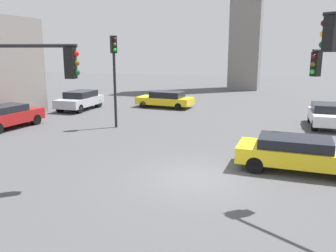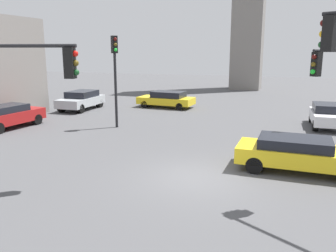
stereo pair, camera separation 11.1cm
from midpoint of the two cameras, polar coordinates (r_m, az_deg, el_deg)
The scene contains 8 objects.
ground_plane at distance 12.97m, azimuth 4.47°, elevation -8.43°, with size 107.46×107.46×0.00m, color #4C4C4F.
traffic_light_0 at distance 12.71m, azimuth -23.95°, elevation 6.86°, with size 4.18×1.11×5.01m.
traffic_light_1 at distance 20.92m, azimuth -9.02°, elevation 9.95°, with size 0.47×0.46×5.45m.
car_0 at distance 28.53m, azimuth -0.52°, elevation 4.48°, with size 4.63×2.21×1.34m.
car_1 at distance 23.21m, azimuth 24.36°, elevation 1.70°, with size 1.82×3.98×1.42m.
car_2 at distance 14.28m, azimuth 20.63°, elevation -4.18°, with size 4.78×1.98×1.33m.
car_6 at distance 22.92m, azimuth -25.15°, elevation 1.53°, with size 2.14×4.38×1.41m.
car_7 at distance 28.36m, azimuth -14.42°, elevation 4.21°, with size 2.16×4.42×1.47m.
Camera 1 is at (3.05, -11.75, 4.58)m, focal length 36.92 mm.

